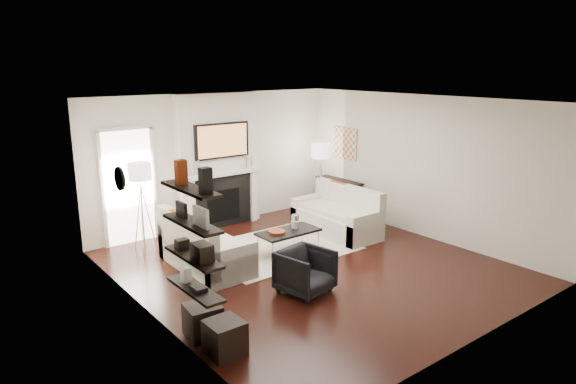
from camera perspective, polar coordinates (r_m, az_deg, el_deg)
room_envelope at (r=8.14m, az=2.60°, el=0.56°), size 6.00×6.00×6.00m
chimney_breast at (r=10.44m, az=-7.71°, el=3.45°), size 1.80×0.25×2.70m
fireplace_surround at (r=10.51m, az=-7.19°, el=-1.11°), size 1.30×0.02×1.04m
firebox at (r=10.53m, az=-7.17°, el=-1.48°), size 0.75×0.02×0.65m
mantel_pilaster_l at (r=10.15m, az=-10.60°, el=-1.62°), size 0.12×0.08×1.10m
mantel_pilaster_r at (r=10.85m, az=-3.86°, el=-0.38°), size 0.12×0.08×1.10m
mantel_shelf at (r=10.33m, az=-7.15°, el=2.05°), size 1.70×0.18×0.07m
tv_body at (r=10.24m, az=-7.34°, el=5.69°), size 1.20×0.06×0.70m
tv_screen at (r=10.21m, az=-7.24°, el=5.67°), size 1.10×0.00×0.62m
candlestick_l_tall at (r=10.04m, az=-9.91°, el=2.68°), size 0.04×0.04×0.30m
candlestick_l_short at (r=9.99m, az=-10.56°, el=2.41°), size 0.04×0.04×0.24m
candlestick_r_tall at (r=10.59m, az=-4.66°, el=3.43°), size 0.04×0.04×0.30m
candlestick_r_short at (r=10.67m, az=-4.07°, el=3.35°), size 0.04×0.04×0.24m
hallway_panel at (r=9.82m, az=-17.31°, el=0.48°), size 0.90×0.02×2.10m
door_trim_l at (r=9.66m, az=-19.91°, el=0.04°), size 0.06×0.06×2.16m
door_trim_r at (r=9.98m, az=-14.70°, el=0.86°), size 0.06×0.06×2.16m
door_trim_top at (r=9.62m, az=-17.73°, el=6.72°), size 1.02×0.06×0.06m
rug at (r=9.33m, az=-1.41°, el=-6.28°), size 2.60×2.00×0.01m
loveseat_left_base at (r=8.55m, az=-9.09°, el=-6.95°), size 0.85×1.80×0.42m
loveseat_left_back at (r=8.29m, az=-11.20°, el=-5.38°), size 0.18×1.80×0.80m
loveseat_left_arm_n at (r=7.86m, az=-6.21°, el=-8.05°), size 0.85×0.18×0.60m
loveseat_left_arm_s at (r=9.20m, az=-11.57°, el=-4.94°), size 0.85×0.18×0.60m
loveseat_left_cushion at (r=8.48m, az=-8.86°, el=-5.24°), size 0.63×1.44×0.10m
pillow_left_orange at (r=8.49m, az=-12.19°, el=-3.53°), size 0.10×0.42×0.42m
pillow_left_charcoal at (r=7.98m, az=-10.28°, el=-4.64°), size 0.10×0.40×0.40m
loveseat_right_base at (r=10.13m, az=5.33°, el=-3.46°), size 0.85×1.80×0.42m
loveseat_right_back at (r=10.27m, az=6.74°, el=-1.43°), size 0.18×1.80×0.80m
loveseat_right_arm_n at (r=9.56m, az=8.67°, el=-4.07°), size 0.85×0.18×0.60m
loveseat_right_arm_s at (r=10.68m, az=2.37°, el=-1.99°), size 0.85×0.18×0.60m
loveseat_right_cushion at (r=10.02m, az=5.16°, el=-2.10°), size 0.63×1.44×0.10m
pillow_right_orange at (r=10.42m, az=5.61°, el=-0.00°), size 0.10×0.42×0.42m
pillow_right_charcoal at (r=10.01m, az=7.97°, el=-0.71°), size 0.10×0.40×0.40m
coffee_table at (r=8.97m, az=0.03°, el=-4.45°), size 1.10×0.55×0.04m
coffee_leg_nw at (r=8.59m, az=-1.70°, el=-6.79°), size 0.02×0.02×0.38m
coffee_leg_ne at (r=9.18m, az=3.35°, el=-5.42°), size 0.02×0.02×0.38m
coffee_leg_sw at (r=8.93m, az=-3.38°, el=-5.99°), size 0.02×0.02×0.38m
coffee_leg_se at (r=9.50m, az=1.60°, el=-4.73°), size 0.02×0.02×0.38m
hurricane_glass at (r=9.01m, az=0.79°, el=-3.30°), size 0.14×0.14×0.24m
hurricane_candle at (r=9.03m, az=0.79°, el=-3.69°), size 0.09×0.09×0.14m
copper_bowl at (r=8.82m, az=-1.25°, el=-4.49°), size 0.30×0.30×0.05m
armchair at (r=7.51m, az=1.94°, el=-8.59°), size 0.79×0.76×0.71m
lamp_left_post at (r=9.40m, az=-15.81°, el=-2.85°), size 0.02×0.02×1.20m
lamp_left_shade at (r=9.20m, az=-16.16°, el=2.22°), size 0.40×0.40×0.30m
lamp_left_leg_a at (r=9.44m, az=-15.19°, el=-2.74°), size 0.25×0.02×1.23m
lamp_left_leg_b at (r=9.47m, az=-16.34°, el=-2.77°), size 0.14×0.22×1.23m
lamp_left_leg_c at (r=9.30m, az=-15.90°, el=-3.05°), size 0.14×0.22×1.23m
lamp_right_post at (r=11.16m, az=3.59°, el=0.29°), size 0.02×0.02×1.20m
lamp_right_shade at (r=10.99m, az=3.66°, el=4.60°), size 0.40×0.40×0.30m
lamp_right_leg_a at (r=11.23m, az=4.01°, el=0.37°), size 0.25×0.02×1.23m
lamp_right_leg_b at (r=11.19m, az=3.05°, el=0.34°), size 0.14×0.22×1.23m
lamp_right_leg_c at (r=11.05m, az=3.70°, el=0.15°), size 0.14×0.22×1.23m
console_top at (r=11.44m, az=5.68°, el=1.26°), size 0.35×1.20×0.04m
console_leg_n at (r=11.15m, az=7.58°, el=-1.12°), size 0.30×0.04×0.71m
console_leg_s at (r=11.92m, az=3.82°, el=-0.03°), size 0.30×0.04×0.71m
wall_art at (r=11.40m, az=6.38°, el=5.39°), size 0.03×0.70×0.70m
shelf_bottom at (r=6.16m, az=-10.29°, el=-10.58°), size 0.25×1.00×0.03m
shelf_lower at (r=6.01m, az=-10.45°, el=-7.11°), size 0.25×1.00×0.04m
shelf_upper at (r=5.88m, az=-10.62°, el=-3.47°), size 0.25×1.00×0.04m
shelf_top at (r=5.77m, az=-10.80°, el=0.33°), size 0.25×1.00×0.04m
decor_magfile_a at (r=5.43m, az=-9.15°, el=1.25°), size 0.12×0.10×0.28m
decor_magfile_b at (r=5.92m, az=-11.79°, el=2.18°), size 0.12×0.10×0.28m
decor_frame_a at (r=5.66m, az=-9.66°, el=-2.77°), size 0.04×0.30×0.22m
decor_frame_b at (r=6.06m, az=-11.75°, el=-1.93°), size 0.04×0.22×0.18m
decor_wine_rack at (r=5.79m, az=-9.54°, el=-6.63°), size 0.18×0.25×0.20m
decor_box_small at (r=6.22m, az=-11.68°, el=-5.68°), size 0.15×0.12×0.12m
decor_books at (r=6.07m, az=-9.91°, el=-10.50°), size 0.14×0.20×0.05m
decor_box_tall at (r=6.30m, az=-11.27°, el=-9.00°), size 0.10×0.10×0.18m
clock_rim at (r=7.48m, az=-18.21°, el=1.41°), size 0.04×0.34×0.34m
clock_face at (r=7.49m, az=-18.03°, el=1.44°), size 0.01×0.29×0.29m
ottoman_near at (r=6.55m, az=-9.44°, el=-13.88°), size 0.44×0.44×0.40m
ottoman_far at (r=6.15m, az=-7.04°, el=-15.74°), size 0.40×0.40×0.40m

